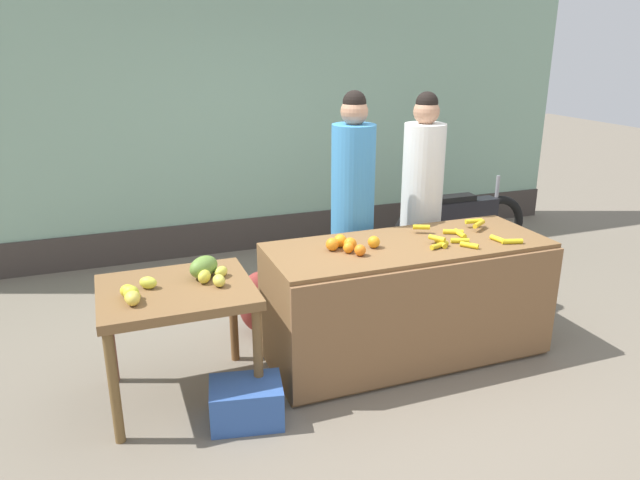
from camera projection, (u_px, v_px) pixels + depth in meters
name	position (u px, v px, depth m)	size (l,w,h in m)	color
ground_plane	(362.00, 361.00, 4.37)	(24.00, 24.00, 0.00)	#756B5B
market_wall_back	(257.00, 89.00, 6.30)	(7.53, 0.23, 3.55)	#8CB299
fruit_stall_counter	(407.00, 300.00, 4.34)	(2.02, 0.80, 0.87)	brown
side_table_wooden	(177.00, 302.00, 3.73)	(0.95, 0.80, 0.78)	brown
banana_bunch_pile	(462.00, 236.00, 4.28)	(0.69, 0.52, 0.07)	gold
orange_pile	(350.00, 244.00, 4.06)	(0.38, 0.30, 0.09)	orange
mango_papaya_pile	(183.00, 277.00, 3.71)	(0.71, 0.47, 0.14)	gold
vendor_woman_blue_shirt	(352.00, 211.00, 4.69)	(0.34, 0.34, 1.89)	#33333D
vendor_woman_white_shirt	(421.00, 204.00, 4.96)	(0.34, 0.34, 1.86)	#33333D
parked_motorcycle	(461.00, 222.00, 6.30)	(1.60, 0.18, 0.88)	black
produce_crate	(246.00, 403.00, 3.64)	(0.44, 0.32, 0.26)	#3359A5
produce_sack	(261.00, 302.00, 4.74)	(0.36, 0.30, 0.51)	maroon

